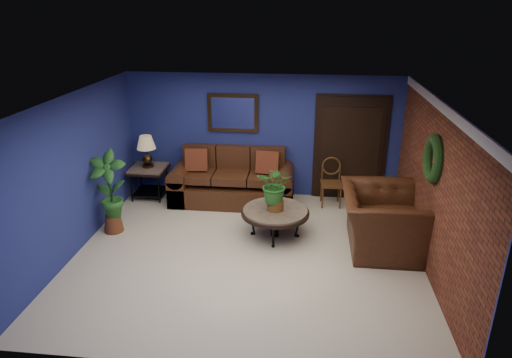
# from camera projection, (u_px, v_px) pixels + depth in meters

# --- Properties ---
(floor) EXTENTS (5.50, 5.50, 0.00)m
(floor) POSITION_uv_depth(u_px,v_px,m) (248.00, 253.00, 7.37)
(floor) COLOR beige
(floor) RESTS_ON ground
(wall_back) EXTENTS (5.50, 0.04, 2.50)m
(wall_back) POSITION_uv_depth(u_px,v_px,m) (263.00, 136.00, 9.23)
(wall_back) COLOR navy
(wall_back) RESTS_ON ground
(wall_left) EXTENTS (0.04, 5.00, 2.50)m
(wall_left) POSITION_uv_depth(u_px,v_px,m) (75.00, 174.00, 7.20)
(wall_left) COLOR navy
(wall_left) RESTS_ON ground
(wall_right_brick) EXTENTS (0.04, 5.00, 2.50)m
(wall_right_brick) POSITION_uv_depth(u_px,v_px,m) (434.00, 189.00, 6.63)
(wall_right_brick) COLOR brown
(wall_right_brick) RESTS_ON ground
(ceiling) EXTENTS (5.50, 5.00, 0.02)m
(ceiling) POSITION_uv_depth(u_px,v_px,m) (246.00, 100.00, 6.46)
(ceiling) COLOR silver
(ceiling) RESTS_ON wall_back
(crown_molding) EXTENTS (0.03, 5.00, 0.14)m
(crown_molding) POSITION_uv_depth(u_px,v_px,m) (444.00, 109.00, 6.20)
(crown_molding) COLOR white
(crown_molding) RESTS_ON wall_right_brick
(wall_mirror) EXTENTS (1.02, 0.06, 0.77)m
(wall_mirror) POSITION_uv_depth(u_px,v_px,m) (233.00, 113.00, 9.08)
(wall_mirror) COLOR #3C2812
(wall_mirror) RESTS_ON wall_back
(closet_door) EXTENTS (1.44, 0.06, 2.18)m
(closet_door) POSITION_uv_depth(u_px,v_px,m) (350.00, 149.00, 9.09)
(closet_door) COLOR black
(closet_door) RESTS_ON wall_back
(wreath) EXTENTS (0.16, 0.72, 0.72)m
(wreath) POSITION_uv_depth(u_px,v_px,m) (433.00, 159.00, 6.52)
(wreath) COLOR black
(wreath) RESTS_ON wall_right_brick
(sofa) EXTENTS (2.43, 1.05, 1.09)m
(sofa) POSITION_uv_depth(u_px,v_px,m) (233.00, 183.00, 9.24)
(sofa) COLOR #462114
(sofa) RESTS_ON ground
(coffee_table) EXTENTS (1.16, 1.16, 0.50)m
(coffee_table) POSITION_uv_depth(u_px,v_px,m) (275.00, 213.00, 7.77)
(coffee_table) COLOR #4E4A44
(coffee_table) RESTS_ON ground
(end_table) EXTENTS (0.72, 0.72, 0.66)m
(end_table) POSITION_uv_depth(u_px,v_px,m) (149.00, 174.00, 9.32)
(end_table) COLOR #4E4A44
(end_table) RESTS_ON ground
(table_lamp) EXTENTS (0.38, 0.38, 0.63)m
(table_lamp) POSITION_uv_depth(u_px,v_px,m) (146.00, 148.00, 9.12)
(table_lamp) COLOR #3C2812
(table_lamp) RESTS_ON end_table
(side_chair) EXTENTS (0.42, 0.42, 0.95)m
(side_chair) POSITION_uv_depth(u_px,v_px,m) (331.00, 179.00, 8.99)
(side_chair) COLOR #573018
(side_chair) RESTS_ON ground
(armchair) EXTENTS (1.31, 1.50, 0.97)m
(armchair) POSITION_uv_depth(u_px,v_px,m) (382.00, 220.00, 7.40)
(armchair) COLOR #462114
(armchair) RESTS_ON ground
(coffee_plant) EXTENTS (0.68, 0.61, 0.79)m
(coffee_plant) POSITION_uv_depth(u_px,v_px,m) (276.00, 186.00, 7.59)
(coffee_plant) COLOR brown
(coffee_plant) RESTS_ON coffee_table
(floor_plant) EXTENTS (0.43, 0.38, 0.82)m
(floor_plant) POSITION_uv_depth(u_px,v_px,m) (383.00, 193.00, 8.60)
(floor_plant) COLOR brown
(floor_plant) RESTS_ON ground
(tall_plant) EXTENTS (0.66, 0.46, 1.47)m
(tall_plant) POSITION_uv_depth(u_px,v_px,m) (109.00, 190.00, 7.80)
(tall_plant) COLOR brown
(tall_plant) RESTS_ON ground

